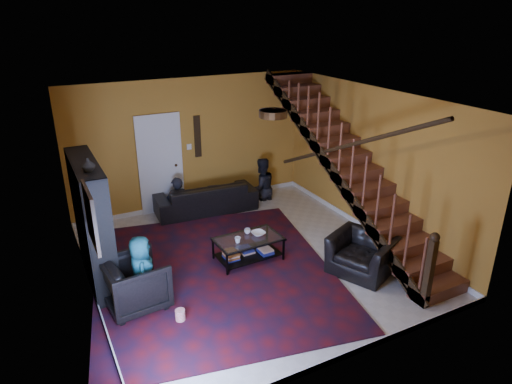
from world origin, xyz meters
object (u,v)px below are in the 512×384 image
sofa (205,197)px  armchair_left (136,283)px  coffee_table (248,248)px  bookshelf (93,224)px  armchair_right (362,254)px

sofa → armchair_left: armchair_left is taller
coffee_table → bookshelf: bearing=165.7°
armchair_left → armchair_right: 3.63m
armchair_left → bookshelf: bearing=13.4°
sofa → coffee_table: bearing=91.2°
sofa → armchair_right: (1.39, -3.50, 0.00)m
sofa → armchair_right: size_ratio=2.19×
bookshelf → armchair_left: bookshelf is taller
armchair_left → coffee_table: size_ratio=0.75×
armchair_left → armchair_right: bearing=-107.5°
bookshelf → armchair_right: bookshelf is taller
coffee_table → armchair_right: bearing=-38.1°
armchair_right → coffee_table: 1.92m
sofa → armchair_left: 3.49m
bookshelf → armchair_left: bearing=-71.2°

